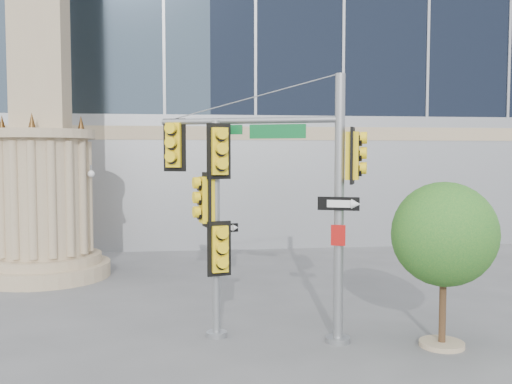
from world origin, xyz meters
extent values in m
plane|color=#545456|center=(0.00, 0.00, 0.00)|extent=(120.00, 120.00, 0.00)
cylinder|color=tan|center=(-6.00, 9.00, 0.25)|extent=(4.40, 4.40, 0.50)
cylinder|color=tan|center=(-6.00, 9.00, 0.65)|extent=(3.80, 3.80, 0.30)
cylinder|color=tan|center=(-6.00, 9.00, 2.80)|extent=(3.00, 3.00, 4.00)
cylinder|color=tan|center=(-6.00, 9.00, 4.95)|extent=(3.50, 3.50, 0.30)
cone|color=#472D14|center=(-4.70, 9.00, 5.35)|extent=(0.24, 0.24, 0.50)
cone|color=#472D14|center=(-7.30, 9.00, 5.35)|extent=(0.24, 0.24, 0.50)
cylinder|color=slate|center=(2.23, 1.01, 0.06)|extent=(0.56, 0.56, 0.12)
cylinder|color=slate|center=(2.23, 1.01, 3.02)|extent=(0.22, 0.22, 6.04)
cylinder|color=slate|center=(0.27, 1.79, 5.04)|extent=(3.98, 1.69, 0.14)
cube|color=#0B5E28|center=(0.92, 1.51, 4.78)|extent=(1.23, 0.52, 0.32)
cube|color=yellow|center=(-1.42, 2.46, 4.48)|extent=(0.62, 0.47, 1.26)
cube|color=yellow|center=(2.50, 0.90, 4.23)|extent=(0.47, 0.62, 1.26)
cube|color=black|center=(2.18, 0.88, 3.17)|extent=(0.87, 0.37, 0.30)
cube|color=#AB120F|center=(2.18, 0.88, 2.47)|extent=(0.31, 0.15, 0.46)
cylinder|color=slate|center=(-0.48, 1.75, 0.06)|extent=(0.48, 0.48, 0.12)
cylinder|color=slate|center=(-0.48, 1.75, 2.52)|extent=(0.18, 0.18, 5.04)
cube|color=yellow|center=(-0.42, 1.53, 4.33)|extent=(0.61, 0.41, 1.26)
cube|color=yellow|center=(-0.69, 1.70, 3.22)|extent=(0.41, 0.61, 1.26)
cube|color=yellow|center=(-0.42, 1.53, 2.12)|extent=(0.61, 0.41, 1.26)
cube|color=black|center=(-0.27, 1.68, 2.57)|extent=(0.61, 0.18, 0.20)
cylinder|color=tan|center=(4.45, 0.43, 0.05)|extent=(0.99, 0.99, 0.11)
cylinder|color=#382314|center=(4.45, 0.43, 0.99)|extent=(0.15, 0.15, 1.97)
sphere|color=#155D20|center=(4.45, 0.43, 2.52)|extent=(2.30, 2.30, 2.30)
sphere|color=#155D20|center=(4.94, 0.71, 2.19)|extent=(1.42, 1.42, 1.42)
sphere|color=#155D20|center=(4.06, 0.16, 2.24)|extent=(1.20, 1.20, 1.20)
camera|label=1|loc=(-1.23, -11.34, 4.26)|focal=40.00mm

